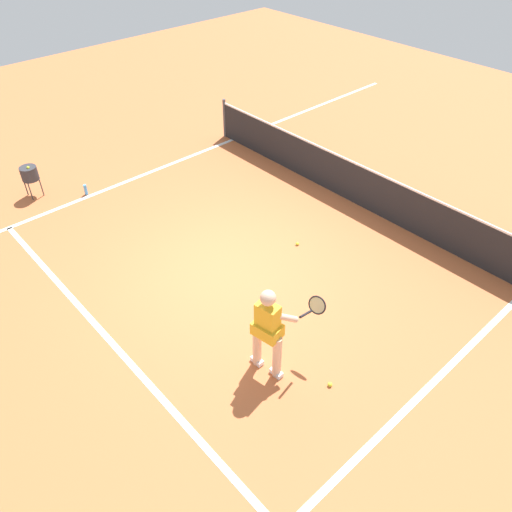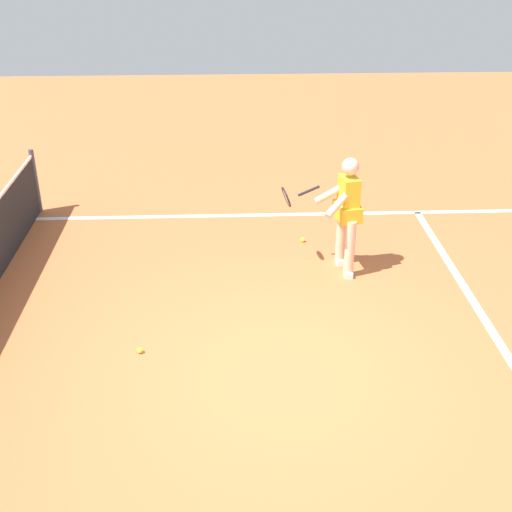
{
  "view_description": "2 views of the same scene",
  "coord_description": "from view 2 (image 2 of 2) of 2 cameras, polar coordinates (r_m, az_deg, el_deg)",
  "views": [
    {
      "loc": [
        5.59,
        -4.29,
        6.01
      ],
      "look_at": [
        1.08,
        -0.2,
        1.08
      ],
      "focal_mm": 35.43,
      "sensor_mm": 36.0,
      "label": 1
    },
    {
      "loc": [
        -5.64,
        0.52,
        4.28
      ],
      "look_at": [
        1.01,
        0.24,
        0.82
      ],
      "focal_mm": 47.23,
      "sensor_mm": 36.0,
      "label": 2
    }
  ],
  "objects": [
    {
      "name": "tennis_ball_mid",
      "position": [
        9.68,
        3.98,
        1.38
      ],
      "size": [
        0.07,
        0.07,
        0.07
      ],
      "primitive_type": "sphere",
      "color": "#D1E533",
      "rests_on": "ground"
    },
    {
      "name": "tennis_player",
      "position": [
        8.65,
        7.55,
        3.83
      ],
      "size": [
        0.71,
        1.02,
        1.55
      ],
      "color": "beige",
      "rests_on": "ground"
    },
    {
      "name": "ground_plane",
      "position": [
        7.1,
        2.34,
        -9.65
      ],
      "size": [
        27.83,
        27.83,
        0.0
      ],
      "primitive_type": "plane",
      "color": "#C66638"
    },
    {
      "name": "tennis_ball_near",
      "position": [
        7.43,
        -9.8,
        -7.88
      ],
      "size": [
        0.07,
        0.07,
        0.07
      ],
      "primitive_type": "sphere",
      "color": "#D1E533",
      "rests_on": "ground"
    },
    {
      "name": "sideline_right_marking",
      "position": [
        10.53,
        0.66,
        3.5
      ],
      "size": [
        0.1,
        19.41,
        0.01
      ],
      "primitive_type": "cube",
      "color": "white",
      "rests_on": "ground"
    }
  ]
}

